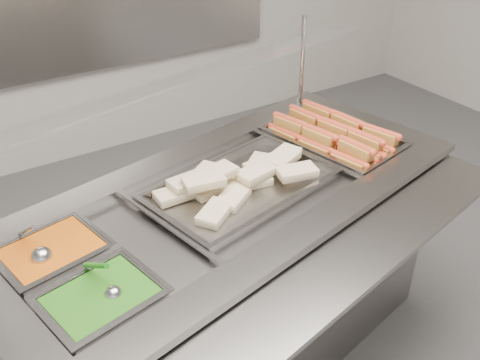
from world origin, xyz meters
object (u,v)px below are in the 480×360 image
ladle (41,256)px  pan_hotdogs (332,145)px  steam_counter (231,281)px  serving_spoon (110,289)px  pan_wraps (242,190)px  sneeze_guard (188,82)px

ladle → pan_hotdogs: bearing=5.9°
steam_counter → pan_hotdogs: 0.68m
pan_hotdogs → serving_spoon: serving_spoon is taller
pan_wraps → steam_counter: bearing=-168.4°
sneeze_guard → pan_hotdogs: sneeze_guard is taller
ladle → serving_spoon: bearing=-64.4°
sneeze_guard → steam_counter: bearing=-78.4°
steam_counter → pan_hotdogs: (0.56, 0.11, 0.37)m
sneeze_guard → pan_hotdogs: size_ratio=2.76×
pan_wraps → ladle: (-0.69, -0.02, 0.03)m
steam_counter → sneeze_guard: size_ratio=1.20×
steam_counter → sneeze_guard: (-0.04, 0.19, 0.74)m
ladle → sneeze_guard: bearing=19.0°
sneeze_guard → serving_spoon: sneeze_guard is taller
pan_wraps → serving_spoon: 0.63m
steam_counter → pan_hotdogs: size_ratio=3.31×
pan_hotdogs → pan_wraps: size_ratio=0.81×
steam_counter → pan_wraps: pan_wraps is taller
steam_counter → serving_spoon: (-0.52, -0.25, 0.42)m
steam_counter → ladle: size_ratio=10.62×
steam_counter → pan_wraps: 0.39m
pan_hotdogs → pan_wraps: (-0.50, -0.10, 0.01)m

